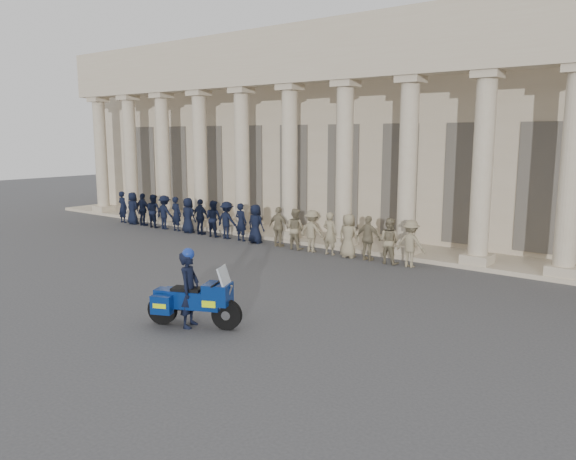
% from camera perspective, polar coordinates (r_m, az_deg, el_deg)
% --- Properties ---
extents(ground, '(90.00, 90.00, 0.00)m').
position_cam_1_polar(ground, '(14.83, -6.92, -7.33)').
color(ground, '#3F3F41').
rests_on(ground, ground).
extents(building, '(40.00, 12.50, 9.00)m').
position_cam_1_polar(building, '(26.73, 16.05, 9.72)').
color(building, '#B9A88B').
rests_on(building, ground).
extents(officer_rank, '(16.31, 0.59, 1.57)m').
position_cam_1_polar(officer_rank, '(23.02, -4.62, 0.79)').
color(officer_rank, black).
rests_on(officer_rank, ground).
extents(motorcycle, '(2.12, 1.36, 1.45)m').
position_cam_1_polar(motorcycle, '(12.93, -9.46, -7.04)').
color(motorcycle, black).
rests_on(motorcycle, ground).
extents(rider, '(0.64, 0.75, 1.83)m').
position_cam_1_polar(rider, '(12.90, -10.01, -5.81)').
color(rider, black).
rests_on(rider, ground).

